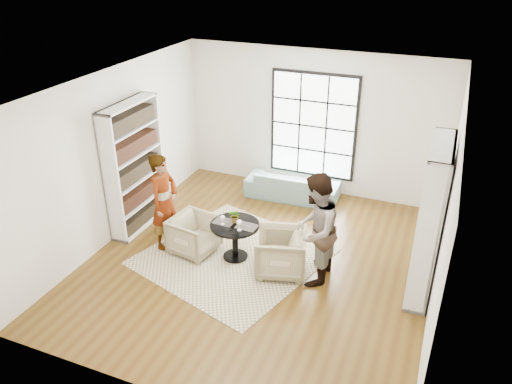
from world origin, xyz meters
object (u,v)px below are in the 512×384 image
at_px(person_left, 164,202).
at_px(flower_centerpiece, 235,216).
at_px(person_right, 315,230).
at_px(pedestal_table, 235,233).
at_px(wine_glass_left, 223,218).
at_px(armchair_left, 194,235).
at_px(wine_glass_right, 239,223).
at_px(armchair_right, 280,253).
at_px(sofa, 292,185).

height_order(person_left, flower_centerpiece, person_left).
bearing_deg(person_right, pedestal_table, -93.54).
bearing_deg(flower_centerpiece, wine_glass_left, -136.48).
distance_m(armchair_left, person_right, 2.20).
xyz_separation_m(person_right, wine_glass_right, (-1.24, -0.06, -0.11)).
distance_m(pedestal_table, flower_centerpiece, 0.30).
height_order(armchair_right, flower_centerpiece, flower_centerpiece).
relative_size(person_left, wine_glass_left, 10.04).
bearing_deg(person_left, flower_centerpiece, -79.80).
xyz_separation_m(pedestal_table, person_right, (1.39, -0.09, 0.43)).
bearing_deg(person_right, wine_glass_right, -87.05).
bearing_deg(armchair_left, person_right, -80.93).
height_order(armchair_right, person_left, person_left).
bearing_deg(armchair_right, wine_glass_left, -105.84).
bearing_deg(person_left, wine_glass_right, -89.26).
height_order(person_left, person_right, person_right).
relative_size(person_left, wine_glass_right, 8.86).
relative_size(armchair_right, wine_glass_left, 4.65).
bearing_deg(armchair_right, flower_centerpiece, -115.73).
bearing_deg(flower_centerpiece, sofa, 84.78).
height_order(armchair_left, armchair_right, armchair_right).
distance_m(sofa, person_left, 3.03).
bearing_deg(armchair_left, wine_glass_right, -84.88).
bearing_deg(person_right, person_left, -89.83).
height_order(armchair_right, wine_glass_right, wine_glass_right).
bearing_deg(wine_glass_right, sofa, 88.89).
bearing_deg(flower_centerpiece, person_left, -172.96).
height_order(pedestal_table, person_left, person_left).
xyz_separation_m(wine_glass_right, flower_centerpiece, (-0.17, 0.22, -0.03)).
bearing_deg(pedestal_table, sofa, 85.41).
bearing_deg(wine_glass_left, sofa, 81.62).
distance_m(sofa, wine_glass_left, 2.65).
xyz_separation_m(sofa, wine_glass_right, (-0.05, -2.64, 0.52)).
xyz_separation_m(sofa, wine_glass_left, (-0.38, -2.58, 0.51)).
xyz_separation_m(pedestal_table, person_left, (-1.28, -0.09, 0.39)).
distance_m(armchair_left, flower_centerpiece, 0.85).
xyz_separation_m(pedestal_table, armchair_left, (-0.73, -0.09, -0.15)).
xyz_separation_m(armchair_left, wine_glass_left, (0.55, 0.01, 0.45)).
bearing_deg(sofa, armchair_right, 101.96).
bearing_deg(person_left, armchair_right, -86.84).
bearing_deg(person_right, flower_centerpiece, -96.10).
bearing_deg(sofa, wine_glass_left, 79.59).
bearing_deg(armchair_right, pedestal_table, -111.67).
height_order(pedestal_table, flower_centerpiece, flower_centerpiece).
bearing_deg(sofa, flower_centerpiece, 82.75).
distance_m(armchair_left, person_left, 0.77).
xyz_separation_m(sofa, person_left, (-1.48, -2.58, 0.59)).
distance_m(pedestal_table, sofa, 2.51).
bearing_deg(flower_centerpiece, armchair_left, -167.62).
bearing_deg(sofa, person_right, 112.78).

